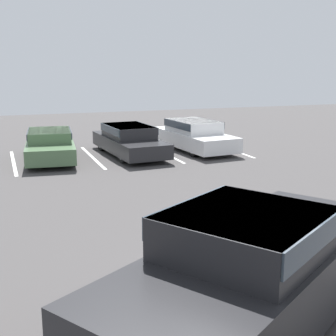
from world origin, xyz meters
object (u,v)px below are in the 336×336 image
(parked_sedan_a, at_px, (50,144))
(parked_sedan_c, at_px, (194,134))
(parked_sedan_b, at_px, (129,139))
(pickup_truck, at_px, (256,269))

(parked_sedan_a, distance_m, parked_sedan_c, 6.07)
(parked_sedan_b, relative_size, parked_sedan_c, 1.00)
(parked_sedan_a, distance_m, parked_sedan_b, 3.13)
(parked_sedan_b, xyz_separation_m, parked_sedan_c, (2.94, 0.23, 0.02))
(pickup_truck, distance_m, parked_sedan_b, 13.05)
(pickup_truck, bearing_deg, parked_sedan_c, 37.79)
(pickup_truck, xyz_separation_m, parked_sedan_c, (4.72, 13.16, -0.21))
(pickup_truck, xyz_separation_m, parked_sedan_b, (1.78, 12.93, -0.23))
(pickup_truck, height_order, parked_sedan_b, pickup_truck)
(parked_sedan_b, height_order, parked_sedan_c, parked_sedan_c)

